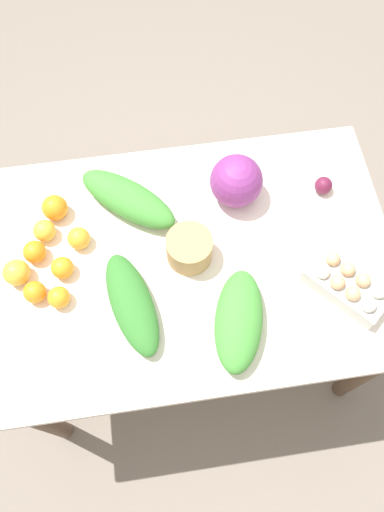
{
  "coord_description": "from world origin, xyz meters",
  "views": [
    {
      "loc": [
        -0.09,
        -0.62,
        2.15
      ],
      "look_at": [
        0.0,
        0.0,
        0.75
      ],
      "focal_mm": 35.0,
      "sensor_mm": 36.0,
      "label": 1
    }
  ],
  "objects_px": {
    "paper_bag": "(189,249)",
    "orange_3": "(35,252)",
    "egg_carton": "(347,285)",
    "orange_1": "(44,231)",
    "orange_5": "(17,272)",
    "orange_7": "(55,208)",
    "greens_bunch_kale": "(128,199)",
    "orange_0": "(79,238)",
    "cabbage_purple": "(236,181)",
    "greens_bunch_scallion": "(239,320)",
    "beet_root": "(323,185)",
    "orange_4": "(35,292)",
    "greens_bunch_chard": "(132,304)",
    "orange_2": "(62,268)",
    "orange_6": "(59,297)"
  },
  "relations": [
    {
      "from": "orange_4",
      "to": "orange_5",
      "type": "distance_m",
      "value": 0.09
    },
    {
      "from": "greens_bunch_kale",
      "to": "egg_carton",
      "type": "bearing_deg",
      "value": -32.06
    },
    {
      "from": "egg_carton",
      "to": "greens_bunch_chard",
      "type": "relative_size",
      "value": 0.79
    },
    {
      "from": "egg_carton",
      "to": "orange_7",
      "type": "distance_m",
      "value": 0.93
    },
    {
      "from": "orange_5",
      "to": "orange_6",
      "type": "height_order",
      "value": "orange_5"
    },
    {
      "from": "greens_bunch_kale",
      "to": "beet_root",
      "type": "distance_m",
      "value": 0.63
    },
    {
      "from": "orange_3",
      "to": "orange_4",
      "type": "xyz_separation_m",
      "value": [
        -0.0,
        -0.13,
        -0.0
      ]
    },
    {
      "from": "orange_0",
      "to": "orange_3",
      "type": "relative_size",
      "value": 1.0
    },
    {
      "from": "orange_5",
      "to": "egg_carton",
      "type": "bearing_deg",
      "value": -10.74
    },
    {
      "from": "greens_bunch_chard",
      "to": "orange_6",
      "type": "distance_m",
      "value": 0.22
    },
    {
      "from": "cabbage_purple",
      "to": "orange_7",
      "type": "height_order",
      "value": "cabbage_purple"
    },
    {
      "from": "orange_3",
      "to": "orange_5",
      "type": "height_order",
      "value": "orange_5"
    },
    {
      "from": "orange_1",
      "to": "orange_7",
      "type": "distance_m",
      "value": 0.08
    },
    {
      "from": "paper_bag",
      "to": "orange_5",
      "type": "distance_m",
      "value": 0.52
    },
    {
      "from": "paper_bag",
      "to": "greens_bunch_chard",
      "type": "relative_size",
      "value": 0.42
    },
    {
      "from": "orange_5",
      "to": "orange_6",
      "type": "bearing_deg",
      "value": -38.09
    },
    {
      "from": "greens_bunch_chard",
      "to": "orange_5",
      "type": "bearing_deg",
      "value": 156.08
    },
    {
      "from": "greens_bunch_scallion",
      "to": "orange_7",
      "type": "distance_m",
      "value": 0.68
    },
    {
      "from": "greens_bunch_chard",
      "to": "orange_4",
      "type": "height_order",
      "value": "greens_bunch_chard"
    },
    {
      "from": "orange_1",
      "to": "orange_3",
      "type": "relative_size",
      "value": 0.99
    },
    {
      "from": "orange_0",
      "to": "orange_4",
      "type": "height_order",
      "value": "orange_0"
    },
    {
      "from": "greens_bunch_scallion",
      "to": "orange_0",
      "type": "bearing_deg",
      "value": 142.75
    },
    {
      "from": "greens_bunch_chard",
      "to": "orange_1",
      "type": "height_order",
      "value": "greens_bunch_chard"
    },
    {
      "from": "egg_carton",
      "to": "orange_1",
      "type": "height_order",
      "value": "egg_carton"
    },
    {
      "from": "greens_bunch_chard",
      "to": "orange_5",
      "type": "xyz_separation_m",
      "value": [
        -0.33,
        0.15,
        0.0
      ]
    },
    {
      "from": "orange_7",
      "to": "greens_bunch_kale",
      "type": "bearing_deg",
      "value": -1.28
    },
    {
      "from": "orange_1",
      "to": "orange_3",
      "type": "distance_m",
      "value": 0.08
    },
    {
      "from": "orange_0",
      "to": "orange_6",
      "type": "bearing_deg",
      "value": -110.43
    },
    {
      "from": "orange_3",
      "to": "greens_bunch_scallion",
      "type": "bearing_deg",
      "value": -28.12
    },
    {
      "from": "orange_1",
      "to": "orange_6",
      "type": "height_order",
      "value": "orange_1"
    },
    {
      "from": "beet_root",
      "to": "orange_0",
      "type": "distance_m",
      "value": 0.8
    },
    {
      "from": "beet_root",
      "to": "orange_2",
      "type": "xyz_separation_m",
      "value": [
        -0.85,
        -0.17,
        0.01
      ]
    },
    {
      "from": "egg_carton",
      "to": "orange_2",
      "type": "xyz_separation_m",
      "value": [
        -0.83,
        0.18,
        -0.01
      ]
    },
    {
      "from": "beet_root",
      "to": "orange_3",
      "type": "distance_m",
      "value": 0.94
    },
    {
      "from": "paper_bag",
      "to": "orange_3",
      "type": "relative_size",
      "value": 2.01
    },
    {
      "from": "beet_root",
      "to": "orange_3",
      "type": "bearing_deg",
      "value": -173.49
    },
    {
      "from": "greens_bunch_scallion",
      "to": "orange_2",
      "type": "relative_size",
      "value": 4.51
    },
    {
      "from": "egg_carton",
      "to": "orange_5",
      "type": "height_order",
      "value": "egg_carton"
    },
    {
      "from": "greens_bunch_kale",
      "to": "orange_3",
      "type": "height_order",
      "value": "greens_bunch_kale"
    },
    {
      "from": "orange_7",
      "to": "orange_4",
      "type": "bearing_deg",
      "value": -104.28
    },
    {
      "from": "egg_carton",
      "to": "beet_root",
      "type": "xyz_separation_m",
      "value": [
        0.02,
        0.35,
        -0.01
      ]
    },
    {
      "from": "orange_3",
      "to": "orange_1",
      "type": "bearing_deg",
      "value": 65.69
    },
    {
      "from": "orange_3",
      "to": "orange_4",
      "type": "bearing_deg",
      "value": -90.99
    },
    {
      "from": "orange_4",
      "to": "orange_7",
      "type": "xyz_separation_m",
      "value": [
        0.07,
        0.27,
        0.01
      ]
    },
    {
      "from": "greens_bunch_scallion",
      "to": "beet_root",
      "type": "relative_size",
      "value": 5.33
    },
    {
      "from": "orange_0",
      "to": "orange_4",
      "type": "distance_m",
      "value": 0.21
    },
    {
      "from": "cabbage_purple",
      "to": "orange_7",
      "type": "xyz_separation_m",
      "value": [
        -0.58,
        0.01,
        -0.04
      ]
    },
    {
      "from": "orange_5",
      "to": "orange_7",
      "type": "distance_m",
      "value": 0.24
    },
    {
      "from": "cabbage_purple",
      "to": "orange_2",
      "type": "xyz_separation_m",
      "value": [
        -0.56,
        -0.2,
        -0.05
      ]
    },
    {
      "from": "greens_bunch_kale",
      "to": "orange_7",
      "type": "relative_size",
      "value": 4.25
    }
  ]
}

